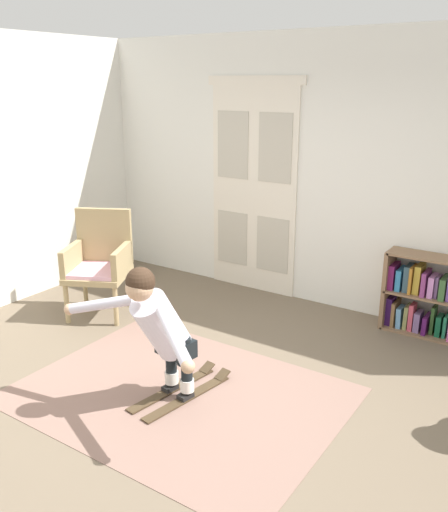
# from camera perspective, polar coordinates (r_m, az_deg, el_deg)

# --- Properties ---
(ground_plane) EXTENTS (7.20, 7.20, 0.00)m
(ground_plane) POSITION_cam_1_polar(r_m,az_deg,el_deg) (4.35, -3.92, -15.76)
(ground_plane) COLOR #6C5D4B
(back_wall) EXTENTS (6.00, 0.10, 2.90)m
(back_wall) POSITION_cam_1_polar(r_m,az_deg,el_deg) (5.98, 11.26, 8.24)
(back_wall) COLOR white
(back_wall) RESTS_ON ground
(double_door) EXTENTS (1.22, 0.05, 2.45)m
(double_door) POSITION_cam_1_polar(r_m,az_deg,el_deg) (6.38, 3.09, 7.13)
(double_door) COLOR silver
(double_door) RESTS_ON ground
(rug) EXTENTS (2.51, 1.88, 0.01)m
(rug) POSITION_cam_1_polar(r_m,az_deg,el_deg) (4.55, -4.61, -14.08)
(rug) COLOR #86665A
(rug) RESTS_ON ground
(wicker_chair) EXTENTS (0.81, 0.81, 1.10)m
(wicker_chair) POSITION_cam_1_polar(r_m,az_deg,el_deg) (5.97, -12.74, -0.44)
(wicker_chair) COLOR tan
(wicker_chair) RESTS_ON ground
(skis_pair) EXTENTS (0.41, 0.93, 0.07)m
(skis_pair) POSITION_cam_1_polar(r_m,az_deg,el_deg) (4.56, -4.31, -13.73)
(skis_pair) COLOR #473723
(skis_pair) RESTS_ON rug
(person_skier) EXTENTS (1.41, 0.78, 1.09)m
(person_skier) POSITION_cam_1_polar(r_m,az_deg,el_deg) (4.12, -6.78, -7.02)
(person_skier) COLOR white
(person_skier) RESTS_ON skis_pair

